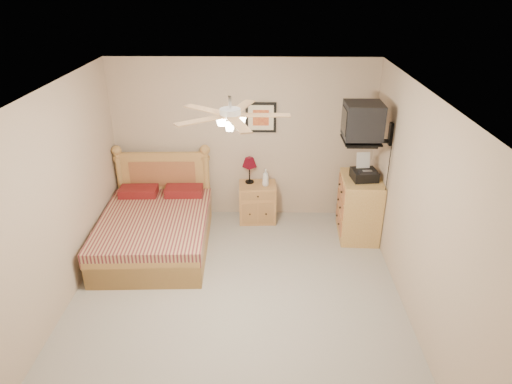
% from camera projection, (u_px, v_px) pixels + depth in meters
% --- Properties ---
extents(floor, '(4.50, 4.50, 0.00)m').
position_uv_depth(floor, '(236.00, 300.00, 5.52)').
color(floor, gray).
rests_on(floor, ground).
extents(ceiling, '(4.00, 4.50, 0.04)m').
position_uv_depth(ceiling, '(231.00, 95.00, 4.44)').
color(ceiling, white).
rests_on(ceiling, ground).
extents(wall_back, '(4.00, 0.04, 2.50)m').
position_uv_depth(wall_back, '(243.00, 140.00, 7.00)').
color(wall_back, tan).
rests_on(wall_back, ground).
extents(wall_front, '(4.00, 0.04, 2.50)m').
position_uv_depth(wall_front, '(212.00, 371.00, 2.95)').
color(wall_front, tan).
rests_on(wall_front, ground).
extents(wall_left, '(0.04, 4.50, 2.50)m').
position_uv_depth(wall_left, '(53.00, 207.00, 5.01)').
color(wall_left, tan).
rests_on(wall_left, ground).
extents(wall_right, '(0.04, 4.50, 2.50)m').
position_uv_depth(wall_right, '(418.00, 210.00, 4.94)').
color(wall_right, tan).
rests_on(wall_right, ground).
extents(bed, '(1.53, 1.96, 1.23)m').
position_uv_depth(bed, '(153.00, 211.00, 6.28)').
color(bed, '#B0814A').
rests_on(bed, ground).
extents(nightstand, '(0.59, 0.45, 0.62)m').
position_uv_depth(nightstand, '(257.00, 202.00, 7.19)').
color(nightstand, '#AA6F3A').
rests_on(nightstand, ground).
extents(table_lamp, '(0.23, 0.23, 0.42)m').
position_uv_depth(table_lamp, '(249.00, 170.00, 7.04)').
color(table_lamp, '#5B0816').
rests_on(table_lamp, nightstand).
extents(lotion_bottle, '(0.11, 0.11, 0.27)m').
position_uv_depth(lotion_bottle, '(266.00, 177.00, 6.97)').
color(lotion_bottle, silver).
rests_on(lotion_bottle, nightstand).
extents(framed_picture, '(0.46, 0.04, 0.46)m').
position_uv_depth(framed_picture, '(261.00, 117.00, 6.82)').
color(framed_picture, black).
rests_on(framed_picture, wall_back).
extents(dresser, '(0.58, 0.81, 0.93)m').
position_uv_depth(dresser, '(359.00, 207.00, 6.71)').
color(dresser, '#A87B38').
rests_on(dresser, ground).
extents(fax_machine, '(0.38, 0.40, 0.36)m').
position_uv_depth(fax_machine, '(365.00, 167.00, 6.39)').
color(fax_machine, black).
rests_on(fax_machine, dresser).
extents(magazine_lower, '(0.22, 0.29, 0.03)m').
position_uv_depth(magazine_lower, '(355.00, 171.00, 6.72)').
color(magazine_lower, beige).
rests_on(magazine_lower, dresser).
extents(magazine_upper, '(0.19, 0.25, 0.02)m').
position_uv_depth(magazine_upper, '(357.00, 169.00, 6.72)').
color(magazine_upper, gray).
rests_on(magazine_upper, magazine_lower).
extents(wall_tv, '(0.56, 0.46, 0.58)m').
position_uv_depth(wall_tv, '(374.00, 124.00, 5.91)').
color(wall_tv, black).
rests_on(wall_tv, wall_right).
extents(ceiling_fan, '(1.14, 1.14, 0.28)m').
position_uv_depth(ceiling_fan, '(230.00, 115.00, 4.32)').
color(ceiling_fan, white).
rests_on(ceiling_fan, ceiling).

